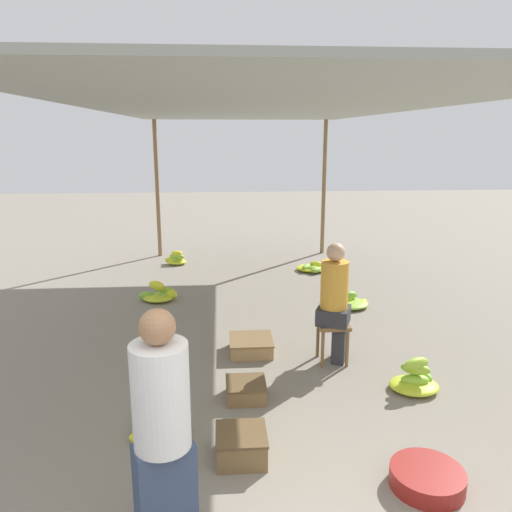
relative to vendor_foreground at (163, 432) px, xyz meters
The scene contains 16 objects.
canopy_post_back_left 7.76m from the vendor_foreground, 96.77° to the left, with size 0.08×0.08×2.76m, color olive.
canopy_post_back_right 8.10m from the vendor_foreground, 71.87° to the left, with size 0.08×0.08×2.76m, color olive.
canopy_tarp 4.19m from the vendor_foreground, 77.50° to the left, with size 3.83×8.53×0.04m, color #9EA399.
vendor_foreground is the anchor object (origin of this frame).
stool 2.98m from the vendor_foreground, 57.74° to the left, with size 0.34×0.34×0.46m.
vendor_seated 2.97m from the vendor_foreground, 57.50° to the left, with size 0.44×0.44×1.36m.
basin_black 2.00m from the vendor_foreground, 13.26° to the left, with size 0.53×0.53×0.14m.
banana_pile_left_0 1.44m from the vendor_foreground, 99.77° to the left, with size 0.49×0.52×0.33m.
banana_pile_left_1 4.85m from the vendor_foreground, 97.08° to the left, with size 0.64×0.41×0.30m.
banana_pile_left_2 6.98m from the vendor_foreground, 94.26° to the left, with size 0.44×0.31×0.27m.
banana_pile_right_0 6.62m from the vendor_foreground, 71.66° to the left, with size 0.68×0.61×0.18m.
banana_pile_right_1 4.89m from the vendor_foreground, 62.98° to the left, with size 0.71×0.62×0.22m.
banana_pile_right_2 2.98m from the vendor_foreground, 38.62° to the left, with size 0.49×0.48×0.35m.
crate_near 1.20m from the vendor_foreground, 60.10° to the left, with size 0.40×0.40×0.23m.
crate_mid 2.97m from the vendor_foreground, 76.21° to the left, with size 0.50×0.50×0.17m.
crate_far 1.99m from the vendor_foreground, 72.03° to the left, with size 0.38×0.38×0.17m.
Camera 1 is at (-0.45, -1.83, 2.49)m, focal length 35.00 mm.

